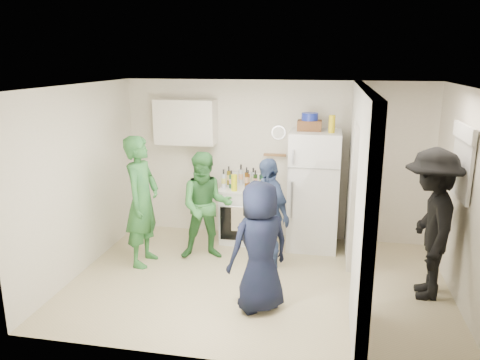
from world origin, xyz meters
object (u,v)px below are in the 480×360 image
(blue_bowl, at_px, (310,117))
(yellow_cup_stack_top, at_px, (332,124))
(person_denim, at_px, (268,213))
(wicker_basket, at_px, (309,125))
(person_green_center, at_px, (206,206))
(person_navy, at_px, (260,247))
(stove, at_px, (245,214))
(fridge, at_px, (314,190))
(person_nook, at_px, (430,224))
(person_green_left, at_px, (142,201))

(blue_bowl, bearing_deg, yellow_cup_stack_top, -25.11)
(yellow_cup_stack_top, distance_m, person_denim, 1.58)
(wicker_basket, relative_size, person_green_center, 0.22)
(person_navy, bearing_deg, person_green_center, -90.46)
(stove, height_order, fridge, fridge)
(stove, xyz_separation_m, person_navy, (0.54, -2.03, 0.32))
(person_denim, distance_m, person_nook, 2.06)
(stove, distance_m, wicker_basket, 1.72)
(yellow_cup_stack_top, bearing_deg, person_navy, -111.30)
(wicker_basket, bearing_deg, blue_bowl, 0.00)
(stove, bearing_deg, person_green_center, -119.37)
(stove, distance_m, person_nook, 2.85)
(fridge, xyz_separation_m, person_green_center, (-1.48, -0.72, -0.11))
(stove, distance_m, blue_bowl, 1.83)
(yellow_cup_stack_top, bearing_deg, stove, 174.21)
(blue_bowl, distance_m, person_green_center, 1.99)
(blue_bowl, xyz_separation_m, person_green_center, (-1.38, -0.77, -1.21))
(yellow_cup_stack_top, height_order, person_green_center, yellow_cup_stack_top)
(fridge, bearing_deg, person_navy, -104.57)
(wicker_basket, relative_size, person_nook, 0.19)
(blue_bowl, bearing_deg, person_nook, -41.47)
(person_green_left, bearing_deg, person_denim, -79.34)
(person_green_left, relative_size, person_nook, 1.00)
(stove, relative_size, wicker_basket, 2.51)
(stove, bearing_deg, person_nook, -28.06)
(person_green_left, distance_m, person_denim, 1.74)
(stove, bearing_deg, yellow_cup_stack_top, -5.79)
(person_green_center, bearing_deg, fridge, 11.35)
(person_green_left, xyz_separation_m, person_navy, (1.78, -0.93, -0.15))
(stove, height_order, person_navy, person_navy)
(person_green_left, height_order, person_green_center, person_green_left)
(person_denim, relative_size, person_nook, 0.84)
(yellow_cup_stack_top, distance_m, person_navy, 2.34)
(blue_bowl, distance_m, person_navy, 2.42)
(person_green_left, relative_size, person_denim, 1.18)
(stove, height_order, wicker_basket, wicker_basket)
(wicker_basket, height_order, blue_bowl, blue_bowl)
(stove, relative_size, person_denim, 0.57)
(fridge, relative_size, wicker_basket, 5.11)
(fridge, xyz_separation_m, person_nook, (1.42, -1.29, 0.02))
(blue_bowl, bearing_deg, person_green_center, -150.98)
(blue_bowl, relative_size, person_nook, 0.13)
(person_navy, bearing_deg, blue_bowl, -139.03)
(person_green_left, relative_size, person_navy, 1.20)
(person_green_left, height_order, person_nook, person_nook)
(stove, height_order, person_green_left, person_green_left)
(yellow_cup_stack_top, bearing_deg, fridge, 155.56)
(person_green_center, height_order, person_navy, person_green_center)
(yellow_cup_stack_top, height_order, person_denim, yellow_cup_stack_top)
(person_navy, relative_size, person_nook, 0.83)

